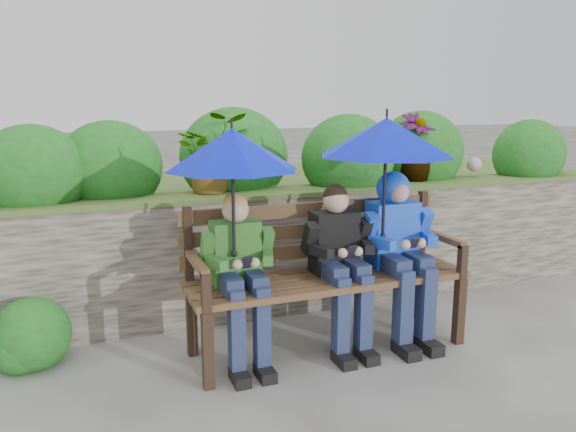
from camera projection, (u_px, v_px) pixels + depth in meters
name	position (u px, v px, depth m)	size (l,w,h in m)	color
ground	(293.00, 345.00, 4.11)	(60.00, 60.00, 0.00)	#545247
garden_backdrop	(233.00, 222.00, 5.46)	(8.00, 2.85, 1.74)	#46433F
park_bench	(324.00, 265.00, 4.02)	(2.00, 0.59, 1.06)	#2F2015
boy_left	(240.00, 269.00, 3.69)	(0.48, 0.55, 1.17)	#31681E
boy_middle	(340.00, 257.00, 3.94)	(0.49, 0.57, 1.19)	black
boy_right	(399.00, 241.00, 4.10)	(0.53, 0.65, 1.25)	blue
umbrella_left	(232.00, 149.00, 3.50)	(0.86, 0.86, 0.89)	#0010DA
umbrella_right	(386.00, 137.00, 3.89)	(0.95, 0.95, 0.92)	#0010DA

